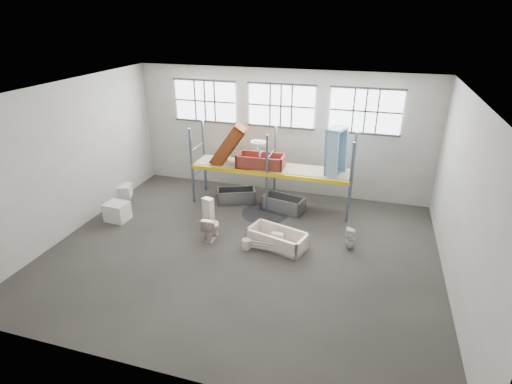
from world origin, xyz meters
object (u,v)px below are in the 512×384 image
at_px(steel_tub_left, 236,196).
at_px(carton_near, 117,211).
at_px(bathtub_beige, 277,239).
at_px(toilet_white, 351,238).
at_px(rust_tub_flat, 261,161).
at_px(cistern_tall, 209,213).
at_px(steel_tub_right, 283,204).
at_px(bucket, 246,244).
at_px(toilet_beige, 211,227).
at_px(blue_tub_upright, 336,152).

relative_size(steel_tub_left, carton_near, 1.92).
relative_size(bathtub_beige, toilet_white, 2.59).
xyz_separation_m(bathtub_beige, carton_near, (-6.01, 0.10, 0.06)).
relative_size(bathtub_beige, rust_tub_flat, 1.06).
height_order(cistern_tall, carton_near, cistern_tall).
bearing_deg(steel_tub_right, rust_tub_flat, 165.43).
bearing_deg(steel_tub_right, bucket, -99.97).
bearing_deg(steel_tub_left, toilet_beige, -87.69).
bearing_deg(toilet_beige, steel_tub_right, -126.01).
height_order(steel_tub_left, steel_tub_right, steel_tub_right).
bearing_deg(cistern_tall, bucket, -11.83).
relative_size(cistern_tall, bucket, 3.45).
xyz_separation_m(rust_tub_flat, carton_near, (-4.64, -2.70, -1.49)).
bearing_deg(steel_tub_left, rust_tub_flat, 3.45).
height_order(bucket, carton_near, carton_near).
height_order(toilet_beige, toilet_white, toilet_beige).
relative_size(steel_tub_right, blue_tub_upright, 0.87).
bearing_deg(blue_tub_upright, carton_near, -159.32).
relative_size(blue_tub_upright, bucket, 5.40).
xyz_separation_m(steel_tub_right, bucket, (-0.52, -2.98, -0.12)).
xyz_separation_m(steel_tub_left, steel_tub_right, (1.96, -0.20, 0.01)).
distance_m(steel_tub_right, blue_tub_upright, 2.78).
distance_m(steel_tub_right, bucket, 3.03).
bearing_deg(cistern_tall, blue_tub_upright, 48.55).
height_order(toilet_white, bucket, toilet_white).
height_order(blue_tub_upright, carton_near, blue_tub_upright).
relative_size(bathtub_beige, carton_near, 2.43).
height_order(steel_tub_left, rust_tub_flat, rust_tub_flat).
bearing_deg(steel_tub_left, bucket, -65.70).
xyz_separation_m(rust_tub_flat, bucket, (0.46, -3.24, -1.66)).
distance_m(bathtub_beige, bucket, 1.02).
relative_size(toilet_white, rust_tub_flat, 0.41).
xyz_separation_m(toilet_white, bucket, (-3.19, -0.97, -0.20)).
height_order(toilet_beige, bucket, toilet_beige).
height_order(toilet_beige, steel_tub_left, toilet_beige).
relative_size(toilet_beige, blue_tub_upright, 0.47).
xyz_separation_m(toilet_beige, blue_tub_upright, (3.62, 3.02, 1.98)).
bearing_deg(cistern_tall, toilet_beige, -42.94).
bearing_deg(cistern_tall, toilet_white, 17.91).
distance_m(steel_tub_left, bucket, 3.49).
distance_m(blue_tub_upright, carton_near, 8.17).
bearing_deg(rust_tub_flat, carton_near, -149.80).
distance_m(bathtub_beige, carton_near, 6.01).
bearing_deg(toilet_beige, toilet_white, -173.11).
xyz_separation_m(toilet_beige, bucket, (1.32, -0.31, -0.25)).
distance_m(steel_tub_right, rust_tub_flat, 1.84).
bearing_deg(bathtub_beige, steel_tub_right, 114.60).
bearing_deg(rust_tub_flat, steel_tub_right, -14.57).
distance_m(steel_tub_left, steel_tub_right, 1.97).
height_order(steel_tub_left, blue_tub_upright, blue_tub_upright).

